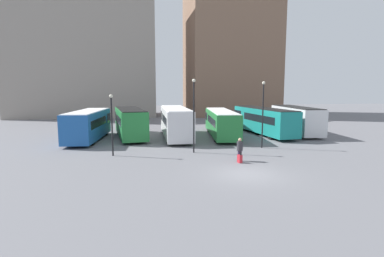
# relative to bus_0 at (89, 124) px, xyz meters

# --- Properties ---
(ground_plane) EXTENTS (160.00, 160.00, 0.00)m
(ground_plane) POSITION_rel_bus_0_xyz_m (11.62, -14.75, -1.64)
(ground_plane) COLOR slate
(building_block_left) EXTENTS (26.20, 12.51, 25.70)m
(building_block_left) POSITION_rel_bus_0_xyz_m (-4.96, 29.47, 11.21)
(building_block_left) COLOR gray
(building_block_left) RESTS_ON ground_plane
(building_block_right) EXTENTS (17.17, 15.74, 40.97)m
(building_block_right) POSITION_rel_bus_0_xyz_m (23.70, 29.47, 18.84)
(building_block_right) COLOR #7F604C
(building_block_right) RESTS_ON ground_plane
(bus_0) EXTENTS (3.54, 9.93, 3.02)m
(bus_0) POSITION_rel_bus_0_xyz_m (0.00, 0.00, 0.00)
(bus_0) COLOR #1E56A3
(bus_0) RESTS_ON ground_plane
(bus_1) EXTENTS (3.86, 10.14, 3.13)m
(bus_1) POSITION_rel_bus_0_xyz_m (4.13, 1.11, 0.06)
(bus_1) COLOR #237A38
(bus_1) RESTS_ON ground_plane
(bus_2) EXTENTS (2.71, 10.91, 3.23)m
(bus_2) POSITION_rel_bus_0_xyz_m (8.97, 0.04, 0.12)
(bus_2) COLOR silver
(bus_2) RESTS_ON ground_plane
(bus_3) EXTENTS (3.84, 11.50, 2.87)m
(bus_3) POSITION_rel_bus_0_xyz_m (14.06, 0.08, -0.07)
(bus_3) COLOR #237A38
(bus_3) RESTS_ON ground_plane
(bus_4) EXTENTS (3.27, 11.84, 3.05)m
(bus_4) POSITION_rel_bus_0_xyz_m (19.31, 0.90, 0.03)
(bus_4) COLOR #19847F
(bus_4) RESTS_ON ground_plane
(bus_5) EXTENTS (3.31, 9.99, 3.17)m
(bus_5) POSITION_rel_bus_0_xyz_m (23.26, 0.61, 0.08)
(bus_5) COLOR silver
(bus_5) RESTS_ON ground_plane
(traveler) EXTENTS (0.52, 0.52, 1.70)m
(traveler) POSITION_rel_bus_0_xyz_m (12.31, -11.44, -0.63)
(traveler) COLOR #382D4C
(traveler) RESTS_ON ground_plane
(suitcase) EXTENTS (0.30, 0.41, 0.82)m
(suitcase) POSITION_rel_bus_0_xyz_m (12.16, -11.93, -1.35)
(suitcase) COLOR #B7232D
(suitcase) RESTS_ON ground_plane
(lamp_post_0) EXTENTS (0.28, 0.28, 6.02)m
(lamp_post_0) POSITION_rel_bus_0_xyz_m (9.54, -7.96, 1.88)
(lamp_post_0) COLOR black
(lamp_post_0) RESTS_ON ground_plane
(lamp_post_1) EXTENTS (0.28, 0.28, 5.88)m
(lamp_post_1) POSITION_rel_bus_0_xyz_m (15.88, -7.04, 1.81)
(lamp_post_1) COLOR black
(lamp_post_1) RESTS_ON ground_plane
(lamp_post_2) EXTENTS (0.28, 0.28, 4.81)m
(lamp_post_2) POSITION_rel_bus_0_xyz_m (3.07, -8.05, 1.25)
(lamp_post_2) COLOR black
(lamp_post_2) RESTS_ON ground_plane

